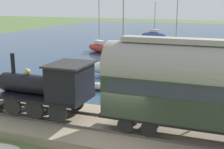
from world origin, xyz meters
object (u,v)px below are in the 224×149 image
rowboat_off_pier (151,96)px  sailboat_blue (154,36)px  steam_locomotive (52,85)px  sailboat_red (99,48)px  sailboat_white (123,67)px  sailboat_gray (175,48)px  rowboat_far_out (97,86)px  passenger_coach (200,84)px

rowboat_off_pier → sailboat_blue: bearing=18.4°
steam_locomotive → sailboat_red: size_ratio=0.79×
sailboat_white → sailboat_gray: sailboat_gray is taller
sailboat_red → rowboat_far_out: (-16.18, -6.83, -0.36)m
passenger_coach → rowboat_off_pier: 7.80m
steam_locomotive → sailboat_white: (12.32, 0.28, -1.50)m
sailboat_red → sailboat_blue: (15.89, -3.48, 0.09)m
passenger_coach → sailboat_gray: (26.28, 5.54, -2.33)m
sailboat_red → rowboat_off_pier: 20.33m
sailboat_gray → rowboat_far_out: bearing=177.0°
sailboat_gray → sailboat_red: bearing=112.6°
rowboat_off_pier → rowboat_far_out: rowboat_far_out is taller
sailboat_red → rowboat_far_out: bearing=-124.6°
sailboat_white → sailboat_blue: sailboat_white is taller
rowboat_off_pier → rowboat_far_out: size_ratio=1.43×
sailboat_white → rowboat_off_pier: 7.37m
sailboat_white → sailboat_blue: bearing=-14.7°
passenger_coach → sailboat_gray: 26.95m
sailboat_blue → rowboat_off_pier: sailboat_blue is taller
sailboat_red → rowboat_far_out: size_ratio=3.36×
rowboat_far_out → sailboat_blue: bearing=5.4°
sailboat_gray → sailboat_blue: bearing=29.2°
sailboat_gray → rowboat_off_pier: (-20.03, -1.80, -0.49)m
steam_locomotive → passenger_coach: size_ratio=0.63×
rowboat_far_out → sailboat_red: bearing=22.3°
sailboat_white → sailboat_red: 12.97m
passenger_coach → steam_locomotive: bearing=90.0°
sailboat_gray → rowboat_far_out: 19.41m
rowboat_off_pier → rowboat_far_out: bearing=84.8°
sailboat_white → rowboat_off_pier: sailboat_white is taller
passenger_coach → sailboat_white: size_ratio=1.08×
steam_locomotive → sailboat_white: sailboat_white is taller
sailboat_white → sailboat_red: size_ratio=1.18×
sailboat_white → rowboat_far_out: (-5.29, 0.21, -0.44)m
sailboat_gray → rowboat_far_out: (-19.24, 2.55, -0.39)m
sailboat_gray → steam_locomotive: bearing=-180.0°
sailboat_blue → sailboat_red: bearing=-170.3°
sailboat_blue → rowboat_far_out: sailboat_blue is taller
sailboat_white → sailboat_gray: (13.95, -2.34, -0.05)m
steam_locomotive → sailboat_gray: size_ratio=0.61×
steam_locomotive → passenger_coach: 7.64m
passenger_coach → rowboat_off_pier: passenger_coach is taller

